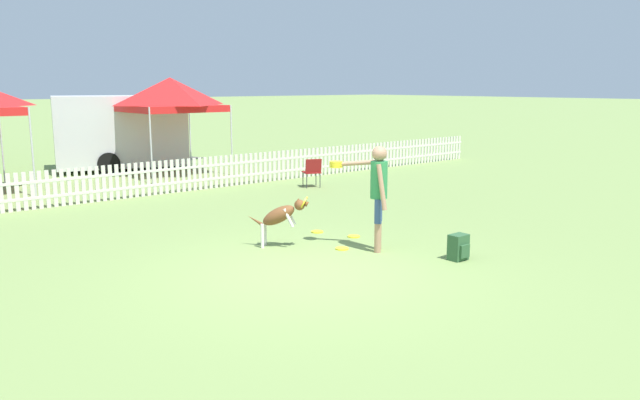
{
  "coord_description": "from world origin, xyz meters",
  "views": [
    {
      "loc": [
        -5.58,
        -6.89,
        2.74
      ],
      "look_at": [
        0.98,
        0.97,
        0.84
      ],
      "focal_mm": 35.0,
      "sensor_mm": 36.0,
      "label": 1
    }
  ],
  "objects_px": {
    "leaping_dog": "(281,215)",
    "canopy_tent_secondary": "(170,95)",
    "handler_person": "(376,185)",
    "frisbee_near_dog": "(317,232)",
    "frisbee_midfield": "(354,236)",
    "backpack_on_grass": "(459,247)",
    "equipment_trailer": "(120,131)",
    "folding_chair_center": "(312,170)",
    "frisbee_near_handler": "(342,248)"
  },
  "relations": [
    {
      "from": "backpack_on_grass",
      "to": "folding_chair_center",
      "type": "bearing_deg",
      "value": 68.88
    },
    {
      "from": "folding_chair_center",
      "to": "canopy_tent_secondary",
      "type": "distance_m",
      "value": 5.35
    },
    {
      "from": "frisbee_near_handler",
      "to": "frisbee_midfield",
      "type": "xyz_separation_m",
      "value": [
        0.74,
        0.5,
        0.0
      ]
    },
    {
      "from": "handler_person",
      "to": "canopy_tent_secondary",
      "type": "xyz_separation_m",
      "value": [
        1.58,
        10.4,
        1.32
      ]
    },
    {
      "from": "frisbee_midfield",
      "to": "backpack_on_grass",
      "type": "height_order",
      "value": "backpack_on_grass"
    },
    {
      "from": "handler_person",
      "to": "equipment_trailer",
      "type": "height_order",
      "value": "equipment_trailer"
    },
    {
      "from": "leaping_dog",
      "to": "canopy_tent_secondary",
      "type": "relative_size",
      "value": 0.3
    },
    {
      "from": "leaping_dog",
      "to": "frisbee_near_dog",
      "type": "xyz_separation_m",
      "value": [
        1.16,
        0.45,
        -0.55
      ]
    },
    {
      "from": "leaping_dog",
      "to": "canopy_tent_secondary",
      "type": "xyz_separation_m",
      "value": [
        2.65,
        9.22,
        1.87
      ]
    },
    {
      "from": "folding_chair_center",
      "to": "canopy_tent_secondary",
      "type": "xyz_separation_m",
      "value": [
        -1.74,
        4.66,
        1.97
      ]
    },
    {
      "from": "handler_person",
      "to": "backpack_on_grass",
      "type": "xyz_separation_m",
      "value": [
        0.62,
        -1.25,
        -0.91
      ]
    },
    {
      "from": "backpack_on_grass",
      "to": "canopy_tent_secondary",
      "type": "height_order",
      "value": "canopy_tent_secondary"
    },
    {
      "from": "folding_chair_center",
      "to": "frisbee_near_dog",
      "type": "bearing_deg",
      "value": 74.45
    },
    {
      "from": "folding_chair_center",
      "to": "equipment_trailer",
      "type": "height_order",
      "value": "equipment_trailer"
    },
    {
      "from": "canopy_tent_secondary",
      "to": "equipment_trailer",
      "type": "xyz_separation_m",
      "value": [
        -0.75,
        2.19,
        -1.18
      ]
    },
    {
      "from": "canopy_tent_secondary",
      "to": "backpack_on_grass",
      "type": "bearing_deg",
      "value": -94.71
    },
    {
      "from": "frisbee_near_handler",
      "to": "backpack_on_grass",
      "type": "height_order",
      "value": "backpack_on_grass"
    },
    {
      "from": "frisbee_midfield",
      "to": "equipment_trailer",
      "type": "relative_size",
      "value": 0.05
    },
    {
      "from": "canopy_tent_secondary",
      "to": "handler_person",
      "type": "bearing_deg",
      "value": -98.63
    },
    {
      "from": "leaping_dog",
      "to": "equipment_trailer",
      "type": "height_order",
      "value": "equipment_trailer"
    },
    {
      "from": "equipment_trailer",
      "to": "folding_chair_center",
      "type": "bearing_deg",
      "value": -53.75
    },
    {
      "from": "handler_person",
      "to": "backpack_on_grass",
      "type": "bearing_deg",
      "value": -105.54
    },
    {
      "from": "leaping_dog",
      "to": "canopy_tent_secondary",
      "type": "height_order",
      "value": "canopy_tent_secondary"
    },
    {
      "from": "leaping_dog",
      "to": "backpack_on_grass",
      "type": "distance_m",
      "value": 2.98
    },
    {
      "from": "leaping_dog",
      "to": "frisbee_midfield",
      "type": "height_order",
      "value": "leaping_dog"
    },
    {
      "from": "leaping_dog",
      "to": "backpack_on_grass",
      "type": "height_order",
      "value": "leaping_dog"
    },
    {
      "from": "frisbee_near_handler",
      "to": "frisbee_midfield",
      "type": "relative_size",
      "value": 1.0
    },
    {
      "from": "frisbee_midfield",
      "to": "equipment_trailer",
      "type": "height_order",
      "value": "equipment_trailer"
    },
    {
      "from": "handler_person",
      "to": "frisbee_near_handler",
      "type": "bearing_deg",
      "value": 89.58
    },
    {
      "from": "handler_person",
      "to": "canopy_tent_secondary",
      "type": "distance_m",
      "value": 10.6
    },
    {
      "from": "backpack_on_grass",
      "to": "folding_chair_center",
      "type": "distance_m",
      "value": 7.5
    },
    {
      "from": "backpack_on_grass",
      "to": "equipment_trailer",
      "type": "xyz_separation_m",
      "value": [
        0.21,
        13.84,
        1.06
      ]
    },
    {
      "from": "frisbee_near_handler",
      "to": "handler_person",
      "type": "bearing_deg",
      "value": -48.56
    },
    {
      "from": "frisbee_midfield",
      "to": "backpack_on_grass",
      "type": "distance_m",
      "value": 2.19
    },
    {
      "from": "backpack_on_grass",
      "to": "folding_chair_center",
      "type": "height_order",
      "value": "folding_chair_center"
    },
    {
      "from": "handler_person",
      "to": "frisbee_near_handler",
      "type": "height_order",
      "value": "handler_person"
    },
    {
      "from": "frisbee_midfield",
      "to": "folding_chair_center",
      "type": "relative_size",
      "value": 0.29
    },
    {
      "from": "frisbee_near_dog",
      "to": "equipment_trailer",
      "type": "distance_m",
      "value": 11.06
    },
    {
      "from": "backpack_on_grass",
      "to": "canopy_tent_secondary",
      "type": "xyz_separation_m",
      "value": [
        0.96,
        11.65,
        2.23
      ]
    },
    {
      "from": "frisbee_near_handler",
      "to": "frisbee_midfield",
      "type": "distance_m",
      "value": 0.89
    },
    {
      "from": "leaping_dog",
      "to": "frisbee_near_dog",
      "type": "relative_size",
      "value": 3.96
    },
    {
      "from": "folding_chair_center",
      "to": "leaping_dog",
      "type": "bearing_deg",
      "value": 68.65
    },
    {
      "from": "equipment_trailer",
      "to": "canopy_tent_secondary",
      "type": "bearing_deg",
      "value": -54.84
    },
    {
      "from": "frisbee_midfield",
      "to": "frisbee_near_dog",
      "type": "bearing_deg",
      "value": 111.63
    },
    {
      "from": "frisbee_near_dog",
      "to": "frisbee_midfield",
      "type": "height_order",
      "value": "same"
    },
    {
      "from": "backpack_on_grass",
      "to": "leaping_dog",
      "type": "bearing_deg",
      "value": 124.84
    },
    {
      "from": "frisbee_near_dog",
      "to": "canopy_tent_secondary",
      "type": "xyz_separation_m",
      "value": [
        1.49,
        8.77,
        2.43
      ]
    },
    {
      "from": "equipment_trailer",
      "to": "frisbee_midfield",
      "type": "bearing_deg",
      "value": -75.96
    },
    {
      "from": "handler_person",
      "to": "frisbee_near_dog",
      "type": "distance_m",
      "value": 1.97
    },
    {
      "from": "frisbee_near_dog",
      "to": "equipment_trailer",
      "type": "height_order",
      "value": "equipment_trailer"
    }
  ]
}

